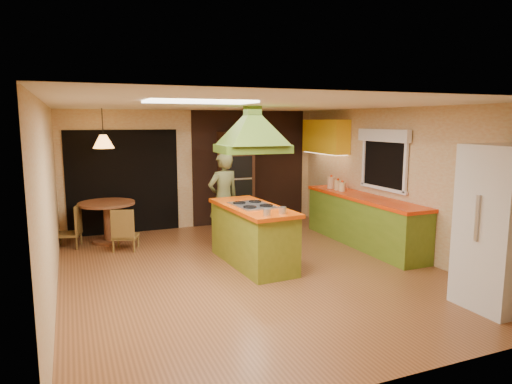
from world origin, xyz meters
name	(u,v)px	position (x,y,z in m)	size (l,w,h in m)	color
ground	(252,271)	(0.00, 0.00, 0.00)	(6.50, 6.50, 0.00)	brown
room_walls	(252,190)	(0.00, 0.00, 1.25)	(5.50, 6.50, 6.50)	beige
ceiling_plane	(251,105)	(0.00, 0.00, 2.50)	(6.50, 6.50, 0.00)	silver
brick_panel	(250,167)	(1.25, 3.23, 1.25)	(2.64, 0.03, 2.50)	#381E14
nook_opening	(124,182)	(-1.50, 3.23, 1.05)	(2.20, 0.03, 2.10)	black
right_counter	(363,220)	(2.45, 0.60, 0.46)	(0.62, 3.05, 0.92)	olive
upper_cabinets	(325,136)	(2.57, 2.20, 1.95)	(0.34, 1.40, 0.70)	yellow
window_right	(384,149)	(2.70, 0.40, 1.77)	(0.12, 1.35, 1.06)	black
fluor_panel	(200,102)	(-1.10, -1.20, 2.48)	(1.20, 0.60, 0.03)	white
kitchen_island	(253,235)	(0.14, 0.30, 0.48)	(0.88, 1.95, 0.97)	olive
range_hood	(252,122)	(0.14, 0.30, 2.25)	(1.09, 0.80, 0.80)	#446318
man	(224,199)	(0.09, 1.61, 0.86)	(0.63, 0.41, 1.72)	#4D4E29
refrigerator	(502,227)	(2.30, -2.41, 1.00)	(0.82, 0.78, 2.00)	silver
wall_oven	(236,180)	(0.81, 2.95, 1.02)	(0.68, 0.61, 2.04)	#442516
dining_table	(107,214)	(-1.89, 2.58, 0.54)	(1.03, 1.03, 0.77)	brown
chair_left	(67,226)	(-2.59, 2.48, 0.39)	(0.43, 0.43, 0.78)	brown
chair_near	(125,229)	(-1.64, 1.93, 0.38)	(0.42, 0.42, 0.76)	brown
pendant_lamp	(103,142)	(-1.89, 2.58, 1.90)	(0.38, 0.38, 0.25)	#FF9E3F
canister_large	(331,183)	(2.40, 1.65, 1.03)	(0.16, 0.16, 0.23)	beige
canister_medium	(338,185)	(2.40, 1.40, 1.02)	(0.14, 0.14, 0.19)	beige
canister_small	(342,187)	(2.40, 1.24, 1.00)	(0.13, 0.13, 0.17)	#FFF5CD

